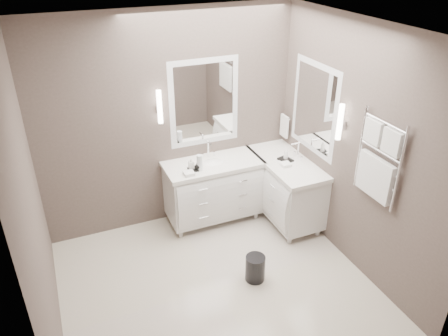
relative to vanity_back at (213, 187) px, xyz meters
name	(u,v)px	position (x,y,z in m)	size (l,w,h in m)	color
floor	(217,288)	(-0.45, -1.23, -0.49)	(3.20, 3.00, 0.01)	beige
ceiling	(215,31)	(-0.45, -1.23, 2.22)	(3.20, 3.00, 0.01)	white
wall_back	(170,123)	(-0.45, 0.28, 0.86)	(3.20, 0.01, 2.70)	#544843
wall_front	(302,284)	(-0.45, -2.73, 0.86)	(3.20, 0.01, 2.70)	#544843
wall_left	(33,218)	(-2.06, -1.23, 0.86)	(0.01, 3.00, 2.70)	#544843
wall_right	(356,150)	(1.15, -1.23, 0.86)	(0.01, 3.00, 2.70)	#544843
vanity_back	(213,187)	(0.00, 0.00, 0.00)	(1.24, 0.59, 0.97)	white
vanity_right	(285,185)	(0.88, -0.33, 0.00)	(0.59, 1.24, 0.97)	white
mirror_back	(204,103)	(0.00, 0.26, 1.06)	(0.90, 0.02, 1.10)	white
mirror_right	(314,108)	(1.14, -0.43, 1.06)	(0.02, 0.90, 1.10)	white
sconce_back	(160,108)	(-0.58, 0.20, 1.11)	(0.06, 0.06, 0.40)	white
sconce_right	(340,123)	(1.08, -1.01, 1.11)	(0.06, 0.06, 0.40)	white
towel_bar_corner	(284,126)	(1.09, 0.13, 0.63)	(0.03, 0.22, 0.30)	white
towel_ladder	(378,164)	(1.10, -1.63, 0.91)	(0.06, 0.58, 0.90)	white
waste_bin	(255,268)	(-0.02, -1.26, -0.33)	(0.22, 0.22, 0.30)	black
amenity_tray_back	(194,169)	(-0.28, -0.10, 0.38)	(0.15, 0.11, 0.02)	black
amenity_tray_right	(286,160)	(0.86, -0.32, 0.38)	(0.13, 0.18, 0.03)	black
water_bottle	(200,163)	(-0.22, -0.13, 0.47)	(0.07, 0.07, 0.20)	silver
soap_bottle_a	(191,163)	(-0.31, -0.08, 0.46)	(0.06, 0.06, 0.14)	white
soap_bottle_b	(197,166)	(-0.25, -0.13, 0.43)	(0.07, 0.07, 0.09)	black
soap_bottle_c	(286,154)	(0.86, -0.32, 0.47)	(0.06, 0.06, 0.15)	white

